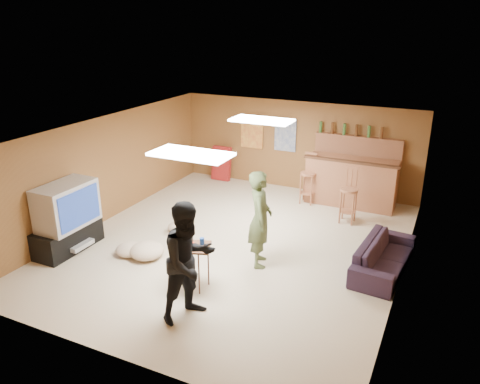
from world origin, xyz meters
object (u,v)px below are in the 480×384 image
at_px(sofa, 384,256).
at_px(bar_counter, 351,182).
at_px(tv_body, 66,205).
at_px(person_black, 189,261).
at_px(tray_table, 193,266).
at_px(person_olive, 260,219).

bearing_deg(sofa, bar_counter, 28.60).
bearing_deg(tv_body, sofa, 17.56).
bearing_deg(tv_body, person_black, -15.00).
height_order(person_black, sofa, person_black).
height_order(bar_counter, person_black, person_black).
distance_m(sofa, tray_table, 3.23).
bearing_deg(tray_table, person_olive, 59.70).
relative_size(tv_body, person_olive, 0.65).
relative_size(person_olive, person_black, 0.97).
relative_size(person_olive, tray_table, 2.36).
height_order(tv_body, person_black, person_black).
bearing_deg(person_olive, sofa, -94.54).
relative_size(sofa, tray_table, 2.51).
bearing_deg(person_black, tv_body, 98.83).
relative_size(tv_body, sofa, 0.61).
xyz_separation_m(person_olive, tray_table, (-0.67, -1.14, -0.49)).
bearing_deg(bar_counter, sofa, -66.47).
bearing_deg(tray_table, tv_body, 177.27).
xyz_separation_m(bar_counter, tray_table, (-1.47, -4.58, -0.19)).
height_order(person_olive, tray_table, person_olive).
xyz_separation_m(sofa, tray_table, (-2.67, -1.82, 0.10)).
relative_size(bar_counter, person_olive, 1.17).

